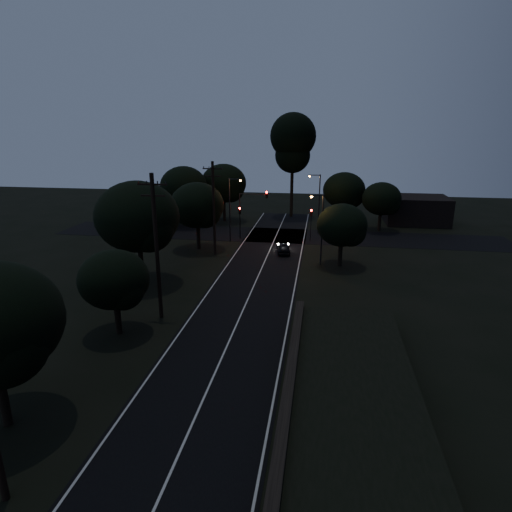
% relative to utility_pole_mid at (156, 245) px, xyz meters
% --- Properties ---
extents(ground, '(160.00, 160.00, 0.00)m').
position_rel_utility_pole_mid_xyz_m(ground, '(6.00, -15.00, -5.74)').
color(ground, black).
extents(road_surface, '(60.00, 70.00, 0.03)m').
position_rel_utility_pole_mid_xyz_m(road_surface, '(6.00, 16.12, -5.73)').
color(road_surface, black).
rests_on(road_surface, ground).
extents(retaining_wall, '(6.93, 26.00, 1.60)m').
position_rel_utility_pole_mid_xyz_m(retaining_wall, '(13.74, -12.00, -5.12)').
color(retaining_wall, black).
rests_on(retaining_wall, ground).
extents(utility_pole_mid, '(2.20, 0.30, 11.00)m').
position_rel_utility_pole_mid_xyz_m(utility_pole_mid, '(0.00, 0.00, 0.00)').
color(utility_pole_mid, black).
rests_on(utility_pole_mid, ground).
extents(utility_pole_far, '(2.20, 0.30, 10.50)m').
position_rel_utility_pole_mid_xyz_m(utility_pole_far, '(0.00, 17.00, -0.25)').
color(utility_pole_far, black).
rests_on(utility_pole_far, ground).
extents(tree_left_b, '(4.81, 4.81, 6.12)m').
position_rel_utility_pole_mid_xyz_m(tree_left_b, '(-1.83, -3.10, -1.77)').
color(tree_left_b, black).
rests_on(tree_left_b, ground).
extents(tree_left_c, '(7.54, 7.54, 9.53)m').
position_rel_utility_pole_mid_xyz_m(tree_left_c, '(-4.23, 6.85, 0.42)').
color(tree_left_c, black).
rests_on(tree_left_c, ground).
extents(tree_left_d, '(6.26, 6.26, 7.94)m').
position_rel_utility_pole_mid_xyz_m(tree_left_d, '(-2.28, 18.87, -0.59)').
color(tree_left_d, black).
rests_on(tree_left_d, ground).
extents(tree_far_nw, '(6.88, 6.88, 8.71)m').
position_rel_utility_pole_mid_xyz_m(tree_far_nw, '(-2.76, 34.86, -0.10)').
color(tree_far_nw, black).
rests_on(tree_far_nw, ground).
extents(tree_far_w, '(6.78, 6.78, 8.65)m').
position_rel_utility_pole_mid_xyz_m(tree_far_w, '(-7.76, 30.86, -0.12)').
color(tree_far_w, black).
rests_on(tree_far_w, ground).
extents(tree_far_ne, '(6.13, 6.13, 7.75)m').
position_rel_utility_pole_mid_xyz_m(tree_far_ne, '(15.22, 34.88, -0.73)').
color(tree_far_ne, black).
rests_on(tree_far_ne, ground).
extents(tree_far_e, '(5.34, 5.34, 6.77)m').
position_rel_utility_pole_mid_xyz_m(tree_far_e, '(20.19, 31.89, -1.35)').
color(tree_far_e, black).
rests_on(tree_far_e, ground).
extents(tree_right_a, '(5.18, 5.18, 6.59)m').
position_rel_utility_pole_mid_xyz_m(tree_right_a, '(14.18, 14.90, -1.47)').
color(tree_right_a, black).
rests_on(tree_right_a, ground).
extents(tall_pine, '(7.13, 7.13, 16.19)m').
position_rel_utility_pole_mid_xyz_m(tall_pine, '(7.00, 40.00, 5.94)').
color(tall_pine, black).
rests_on(tall_pine, ground).
extents(building_left, '(10.00, 8.00, 4.40)m').
position_rel_utility_pole_mid_xyz_m(building_left, '(-14.00, 37.00, -3.54)').
color(building_left, black).
rests_on(building_left, ground).
extents(building_right, '(9.00, 7.00, 4.00)m').
position_rel_utility_pole_mid_xyz_m(building_right, '(26.00, 38.00, -3.74)').
color(building_right, black).
rests_on(building_right, ground).
extents(signal_left, '(0.28, 0.35, 4.10)m').
position_rel_utility_pole_mid_xyz_m(signal_left, '(1.40, 24.99, -2.90)').
color(signal_left, black).
rests_on(signal_left, ground).
extents(signal_right, '(0.28, 0.35, 4.10)m').
position_rel_utility_pole_mid_xyz_m(signal_right, '(10.60, 24.99, -2.90)').
color(signal_right, black).
rests_on(signal_right, ground).
extents(signal_mast, '(3.70, 0.35, 6.25)m').
position_rel_utility_pole_mid_xyz_m(signal_mast, '(3.09, 24.99, -1.40)').
color(signal_mast, black).
rests_on(signal_mast, ground).
extents(streetlight_a, '(1.66, 0.26, 8.00)m').
position_rel_utility_pole_mid_xyz_m(streetlight_a, '(0.69, 23.00, -1.10)').
color(streetlight_a, black).
rests_on(streetlight_a, ground).
extents(streetlight_b, '(1.66, 0.26, 8.00)m').
position_rel_utility_pole_mid_xyz_m(streetlight_b, '(11.31, 29.00, -1.10)').
color(streetlight_b, black).
rests_on(streetlight_b, ground).
extents(streetlight_c, '(1.46, 0.26, 7.50)m').
position_rel_utility_pole_mid_xyz_m(streetlight_c, '(11.83, 15.00, -1.39)').
color(streetlight_c, black).
rests_on(streetlight_c, ground).
extents(car, '(1.87, 3.68, 1.20)m').
position_rel_utility_pole_mid_xyz_m(car, '(7.73, 18.73, -5.14)').
color(car, black).
rests_on(car, ground).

